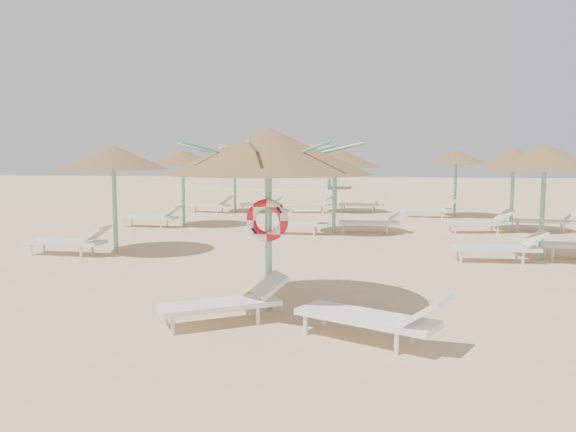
# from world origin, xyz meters

# --- Properties ---
(ground) EXTENTS (120.00, 120.00, 0.00)m
(ground) POSITION_xyz_m (0.00, 0.00, 0.00)
(ground) COLOR #D6B182
(ground) RESTS_ON ground
(main_palapa) EXTENTS (3.17, 3.17, 2.84)m
(main_palapa) POSITION_xyz_m (-0.48, 0.31, 2.47)
(main_palapa) COLOR #6AB9A3
(main_palapa) RESTS_ON ground
(lounger_main_a) EXTENTS (1.87, 1.44, 0.67)m
(lounger_main_a) POSITION_xyz_m (-0.94, -0.44, 0.32)
(lounger_main_a) COLOR white
(lounger_main_a) RESTS_ON ground
(lounger_main_b) EXTENTS (2.06, 1.43, 0.73)m
(lounger_main_b) POSITION_xyz_m (1.15, -1.00, 0.35)
(lounger_main_b) COLOR white
(lounger_main_b) RESTS_ON ground
(palapa_field) EXTENTS (20.21, 13.96, 2.72)m
(palapa_field) POSITION_xyz_m (1.74, 10.40, 2.29)
(palapa_field) COLOR #6AB9A3
(palapa_field) RESTS_ON ground
(service_hut) EXTENTS (8.40, 4.40, 3.25)m
(service_hut) POSITION_xyz_m (-6.00, 35.00, 1.64)
(service_hut) COLOR silver
(service_hut) RESTS_ON ground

